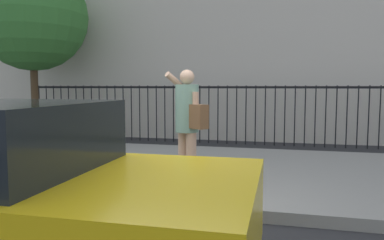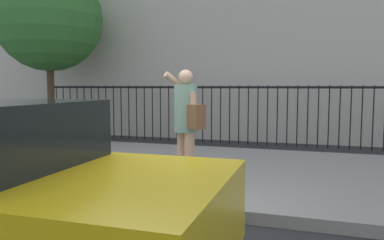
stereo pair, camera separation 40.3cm
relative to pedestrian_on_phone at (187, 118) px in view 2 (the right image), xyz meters
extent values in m
plane|color=#28282B|center=(-0.29, -1.01, -1.12)|extent=(60.00, 60.00, 0.00)
cube|color=gray|center=(-0.29, 1.19, -1.04)|extent=(28.00, 4.40, 0.15)
cube|color=black|center=(-0.29, 4.89, 0.43)|extent=(12.00, 0.04, 0.06)
cylinder|color=black|center=(-6.29, 4.89, -0.32)|extent=(0.03, 0.03, 1.60)
cylinder|color=black|center=(-6.03, 4.89, -0.32)|extent=(0.03, 0.03, 1.60)
cylinder|color=black|center=(-5.78, 4.89, -0.32)|extent=(0.03, 0.03, 1.60)
cylinder|color=black|center=(-5.52, 4.89, -0.32)|extent=(0.03, 0.03, 1.60)
cylinder|color=black|center=(-5.27, 4.89, -0.32)|extent=(0.03, 0.03, 1.60)
cylinder|color=black|center=(-5.01, 4.89, -0.32)|extent=(0.03, 0.03, 1.60)
cylinder|color=black|center=(-4.76, 4.89, -0.32)|extent=(0.03, 0.03, 1.60)
cylinder|color=black|center=(-4.50, 4.89, -0.32)|extent=(0.03, 0.03, 1.60)
cylinder|color=black|center=(-4.25, 4.89, -0.32)|extent=(0.03, 0.03, 1.60)
cylinder|color=black|center=(-3.99, 4.89, -0.32)|extent=(0.03, 0.03, 1.60)
cylinder|color=black|center=(-3.74, 4.89, -0.32)|extent=(0.03, 0.03, 1.60)
cylinder|color=black|center=(-3.48, 4.89, -0.32)|extent=(0.03, 0.03, 1.60)
cylinder|color=black|center=(-3.22, 4.89, -0.32)|extent=(0.03, 0.03, 1.60)
cylinder|color=black|center=(-2.97, 4.89, -0.32)|extent=(0.03, 0.03, 1.60)
cylinder|color=black|center=(-2.71, 4.89, -0.32)|extent=(0.03, 0.03, 1.60)
cylinder|color=black|center=(-2.46, 4.89, -0.32)|extent=(0.03, 0.03, 1.60)
cylinder|color=black|center=(-2.20, 4.89, -0.32)|extent=(0.03, 0.03, 1.60)
cylinder|color=black|center=(-1.95, 4.89, -0.32)|extent=(0.03, 0.03, 1.60)
cylinder|color=black|center=(-1.69, 4.89, -0.32)|extent=(0.03, 0.03, 1.60)
cylinder|color=black|center=(-1.44, 4.89, -0.32)|extent=(0.03, 0.03, 1.60)
cylinder|color=black|center=(-1.18, 4.89, -0.32)|extent=(0.03, 0.03, 1.60)
cylinder|color=black|center=(-0.93, 4.89, -0.32)|extent=(0.03, 0.03, 1.60)
cylinder|color=black|center=(-0.67, 4.89, -0.32)|extent=(0.03, 0.03, 1.60)
cylinder|color=black|center=(-0.42, 4.89, -0.32)|extent=(0.03, 0.03, 1.60)
cylinder|color=black|center=(-0.16, 4.89, -0.32)|extent=(0.03, 0.03, 1.60)
cylinder|color=black|center=(0.09, 4.89, -0.32)|extent=(0.03, 0.03, 1.60)
cylinder|color=black|center=(0.35, 4.89, -0.32)|extent=(0.03, 0.03, 1.60)
cylinder|color=black|center=(0.60, 4.89, -0.32)|extent=(0.03, 0.03, 1.60)
cylinder|color=black|center=(0.86, 4.89, -0.32)|extent=(0.03, 0.03, 1.60)
cylinder|color=black|center=(1.12, 4.89, -0.32)|extent=(0.03, 0.03, 1.60)
cylinder|color=black|center=(1.37, 4.89, -0.32)|extent=(0.03, 0.03, 1.60)
cylinder|color=black|center=(1.63, 4.89, -0.32)|extent=(0.03, 0.03, 1.60)
cylinder|color=black|center=(1.88, 4.89, -0.32)|extent=(0.03, 0.03, 1.60)
cylinder|color=black|center=(2.14, 4.89, -0.32)|extent=(0.03, 0.03, 1.60)
cylinder|color=black|center=(2.39, 4.89, -0.32)|extent=(0.03, 0.03, 1.60)
cylinder|color=black|center=(2.65, 4.89, -0.32)|extent=(0.03, 0.03, 1.60)
cylinder|color=black|center=(2.90, 4.89, -0.32)|extent=(0.03, 0.03, 1.60)
cylinder|color=black|center=(3.16, 4.89, -0.32)|extent=(0.03, 0.03, 1.60)
cylinder|color=black|center=(0.44, -1.95, -0.80)|extent=(0.64, 0.23, 0.64)
cylinder|color=tan|center=(-0.10, 0.08, -0.59)|extent=(0.15, 0.15, 0.76)
cylinder|color=tan|center=(0.06, -0.05, -0.59)|extent=(0.15, 0.15, 0.76)
cylinder|color=gray|center=(-0.02, 0.02, 0.14)|extent=(0.48, 0.48, 0.69)
sphere|color=tan|center=(-0.02, 0.02, 0.59)|extent=(0.21, 0.21, 0.21)
cylinder|color=tan|center=(-0.18, 0.14, 0.49)|extent=(0.37, 0.44, 0.38)
cylinder|color=tan|center=(0.14, -0.11, 0.12)|extent=(0.09, 0.09, 0.53)
cube|color=black|center=(-0.10, 0.16, 0.57)|extent=(0.06, 0.05, 0.15)
cube|color=brown|center=(0.18, -0.14, 0.03)|extent=(0.32, 0.30, 0.34)
cube|color=brown|center=(-3.97, 2.41, -0.52)|extent=(1.60, 0.45, 0.05)
cube|color=brown|center=(-3.97, 2.21, -0.24)|extent=(1.60, 0.06, 0.44)
cube|color=#333338|center=(-4.67, 2.41, -0.77)|extent=(0.08, 0.41, 0.40)
cube|color=#333338|center=(-3.27, 2.41, -0.77)|extent=(0.08, 0.41, 0.40)
cylinder|color=#4C3823|center=(-5.44, 3.88, 0.22)|extent=(0.20, 0.20, 2.68)
sphere|color=#387A33|center=(-5.44, 3.88, 2.39)|extent=(3.02, 3.02, 3.02)
camera|label=1|loc=(1.36, -5.28, 0.46)|focal=35.18mm
camera|label=2|loc=(1.75, -5.17, 0.46)|focal=35.18mm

